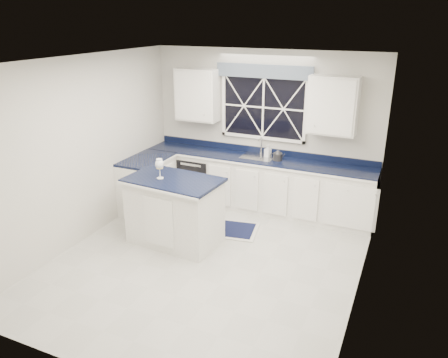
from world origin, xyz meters
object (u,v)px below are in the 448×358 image
at_px(faucet, 261,146).
at_px(kettle, 278,156).
at_px(dishwasher, 200,178).
at_px(soap_bottle, 268,151).
at_px(island, 175,211).
at_px(wine_glass, 159,165).

distance_m(faucet, kettle, 0.42).
bearing_deg(kettle, dishwasher, 162.93).
relative_size(dishwasher, faucet, 2.72).
xyz_separation_m(faucet, kettle, (0.36, -0.20, -0.08)).
bearing_deg(soap_bottle, island, -115.41).
bearing_deg(dishwasher, kettle, -0.24).
bearing_deg(faucet, soap_bottle, -24.83).
distance_m(dishwasher, kettle, 1.59).
xyz_separation_m(island, wine_glass, (-0.18, -0.06, 0.70)).
relative_size(faucet, soap_bottle, 1.46).
xyz_separation_m(dishwasher, wine_glass, (0.24, -1.69, 0.80)).
distance_m(island, kettle, 2.00).
distance_m(dishwasher, soap_bottle, 1.41).
distance_m(faucet, wine_glass, 2.07).
xyz_separation_m(island, kettle, (1.05, 1.62, 0.52)).
height_order(dishwasher, kettle, kettle).
relative_size(kettle, soap_bottle, 1.19).
xyz_separation_m(faucet, island, (-0.68, -1.82, -0.59)).
relative_size(kettle, wine_glass, 0.84).
distance_m(faucet, island, 2.04).
bearing_deg(wine_glass, faucet, 65.34).
relative_size(dishwasher, island, 0.58).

